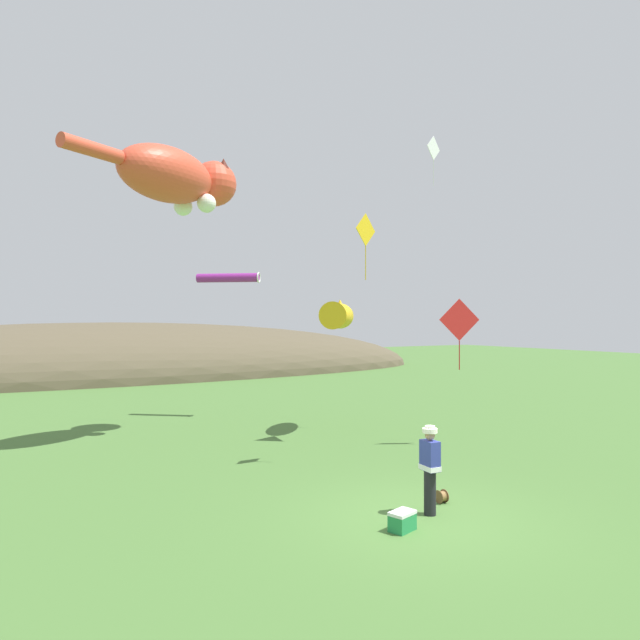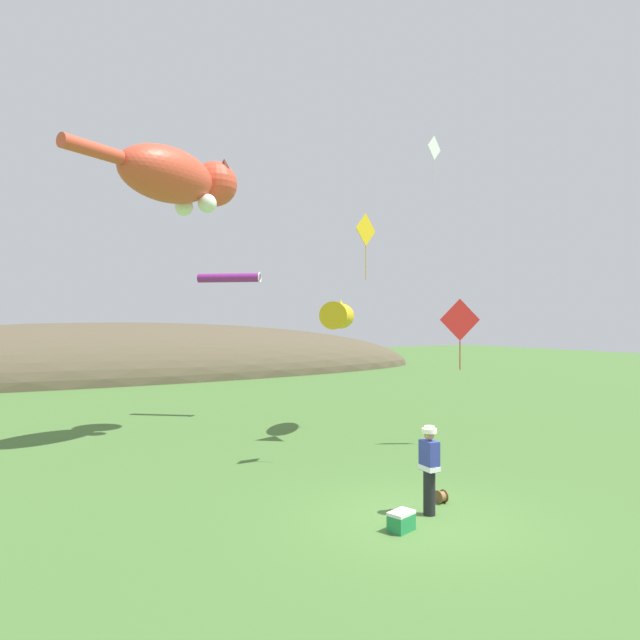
# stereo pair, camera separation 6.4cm
# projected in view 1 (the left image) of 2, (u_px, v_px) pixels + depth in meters

# --- Properties ---
(ground_plane) EXTENTS (120.00, 120.00, 0.00)m
(ground_plane) POSITION_uv_depth(u_px,v_px,m) (422.00, 517.00, 11.22)
(ground_plane) COLOR #477033
(distant_hill_ridge) EXTENTS (50.97, 14.99, 7.55)m
(distant_hill_ridge) POSITION_uv_depth(u_px,v_px,m) (77.00, 378.00, 38.62)
(distant_hill_ridge) COLOR brown
(distant_hill_ridge) RESTS_ON ground
(festival_attendant) EXTENTS (0.30, 0.44, 1.77)m
(festival_attendant) POSITION_uv_depth(u_px,v_px,m) (430.00, 467.00, 11.36)
(festival_attendant) COLOR black
(festival_attendant) RESTS_ON ground
(kite_spool) EXTENTS (0.17, 0.28, 0.28)m
(kite_spool) POSITION_uv_depth(u_px,v_px,m) (441.00, 496.00, 12.09)
(kite_spool) COLOR olive
(kite_spool) RESTS_ON ground
(picnic_cooler) EXTENTS (0.56, 0.46, 0.36)m
(picnic_cooler) POSITION_uv_depth(u_px,v_px,m) (402.00, 521.00, 10.49)
(picnic_cooler) COLOR #268C4C
(picnic_cooler) RESTS_ON ground
(kite_giant_cat) EXTENTS (6.10, 3.90, 2.05)m
(kite_giant_cat) POSITION_uv_depth(u_px,v_px,m) (178.00, 178.00, 18.42)
(kite_giant_cat) COLOR #E04C33
(kite_fish_windsock) EXTENTS (2.81, 3.21, 1.03)m
(kite_fish_windsock) POSITION_uv_depth(u_px,v_px,m) (339.00, 316.00, 19.71)
(kite_fish_windsock) COLOR gold
(kite_tube_streamer) EXTENTS (2.27, 1.92, 0.44)m
(kite_tube_streamer) POSITION_uv_depth(u_px,v_px,m) (229.00, 278.00, 22.93)
(kite_tube_streamer) COLOR #8C268C
(kite_diamond_gold) EXTENTS (0.83, 0.32, 1.77)m
(kite_diamond_gold) POSITION_uv_depth(u_px,v_px,m) (366.00, 231.00, 15.19)
(kite_diamond_gold) COLOR yellow
(kite_diamond_red) EXTENTS (1.22, 0.49, 2.20)m
(kite_diamond_red) POSITION_uv_depth(u_px,v_px,m) (459.00, 320.00, 17.63)
(kite_diamond_red) COLOR red
(kite_diamond_white) EXTENTS (0.81, 0.29, 1.75)m
(kite_diamond_white) POSITION_uv_depth(u_px,v_px,m) (433.00, 149.00, 19.91)
(kite_diamond_white) COLOR white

